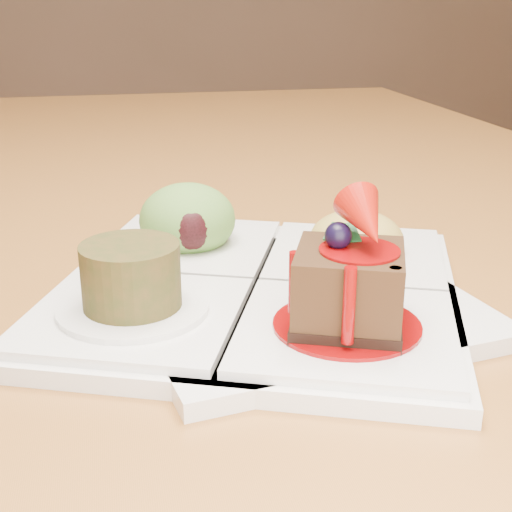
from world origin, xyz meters
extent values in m
cube|color=#925625|center=(0.00, 0.00, 0.73)|extent=(1.00, 1.80, 0.04)
cylinder|color=#925625|center=(0.44, 0.84, 0.35)|extent=(0.06, 0.06, 0.71)
cube|color=silver|center=(-0.05, -0.25, 0.76)|extent=(0.37, 0.37, 0.01)
cube|color=silver|center=(-0.01, -0.34, 0.77)|extent=(0.17, 0.17, 0.01)
cube|color=silver|center=(-0.14, -0.29, 0.77)|extent=(0.17, 0.17, 0.01)
cube|color=silver|center=(-0.09, -0.16, 0.77)|extent=(0.17, 0.17, 0.01)
cube|color=silver|center=(0.04, -0.21, 0.77)|extent=(0.17, 0.17, 0.01)
cylinder|color=#710405|center=(-0.01, -0.34, 0.77)|extent=(0.09, 0.09, 0.00)
cube|color=black|center=(-0.01, -0.34, 0.77)|extent=(0.08, 0.08, 0.01)
cube|color=#36220F|center=(-0.01, -0.34, 0.80)|extent=(0.08, 0.08, 0.04)
cylinder|color=#710405|center=(-0.01, -0.34, 0.82)|extent=(0.05, 0.05, 0.00)
sphere|color=black|center=(-0.01, -0.34, 0.83)|extent=(0.02, 0.02, 0.02)
cone|color=#971309|center=(0.00, -0.35, 0.84)|extent=(0.03, 0.05, 0.04)
cube|color=#12491E|center=(0.00, -0.33, 0.82)|extent=(0.01, 0.02, 0.01)
cube|color=#12491E|center=(-0.01, -0.33, 0.82)|extent=(0.02, 0.02, 0.01)
cylinder|color=#710405|center=(-0.02, -0.37, 0.80)|extent=(0.01, 0.01, 0.05)
cylinder|color=#710405|center=(0.01, -0.37, 0.80)|extent=(0.01, 0.01, 0.04)
cylinder|color=#710405|center=(-0.04, -0.33, 0.80)|extent=(0.01, 0.01, 0.04)
cylinder|color=silver|center=(-0.14, -0.29, 0.77)|extent=(0.10, 0.10, 0.00)
cylinder|color=#493214|center=(-0.14, -0.29, 0.79)|extent=(0.06, 0.06, 0.04)
cylinder|color=#4C2C10|center=(-0.14, -0.29, 0.81)|extent=(0.05, 0.05, 0.00)
ellipsoid|color=#537B32|center=(-0.09, -0.16, 0.79)|extent=(0.08, 0.08, 0.06)
ellipsoid|color=black|center=(-0.09, -0.19, 0.79)|extent=(0.04, 0.03, 0.03)
ellipsoid|color=#A6863C|center=(0.04, -0.21, 0.78)|extent=(0.07, 0.07, 0.04)
cube|color=orange|center=(0.06, -0.21, 0.78)|extent=(0.02, 0.02, 0.02)
cube|color=#446916|center=(0.05, -0.20, 0.78)|extent=(0.02, 0.02, 0.01)
cube|color=orange|center=(0.03, -0.21, 0.78)|extent=(0.02, 0.02, 0.02)
cube|color=#446916|center=(0.03, -0.22, 0.78)|extent=(0.02, 0.02, 0.02)
cube|color=orange|center=(0.04, -0.23, 0.78)|extent=(0.02, 0.02, 0.02)
cube|color=#446916|center=(0.05, -0.22, 0.78)|extent=(0.02, 0.02, 0.02)
cube|color=silver|center=(-0.02, -0.27, 0.76)|extent=(0.26, 0.26, 0.01)
camera|label=1|loc=(-0.14, -0.72, 0.96)|focal=50.00mm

